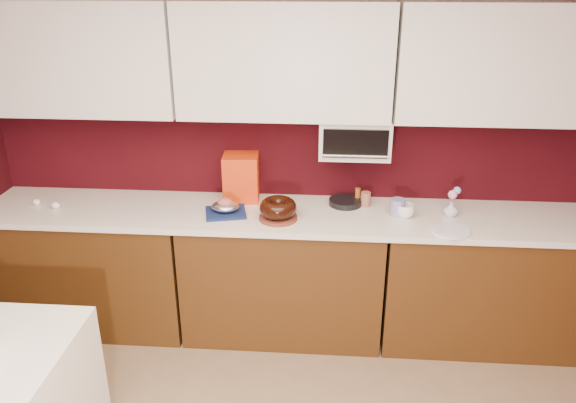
# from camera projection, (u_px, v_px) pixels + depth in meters

# --- Properties ---
(wall_back) EXTENTS (4.00, 0.02, 2.50)m
(wall_back) POSITION_uv_depth(u_px,v_px,m) (287.00, 147.00, 3.81)
(wall_back) COLOR #34070C
(wall_back) RESTS_ON floor
(base_cabinet_left) EXTENTS (1.31, 0.58, 0.86)m
(base_cabinet_left) POSITION_uv_depth(u_px,v_px,m) (94.00, 267.00, 3.94)
(base_cabinet_left) COLOR #482A0E
(base_cabinet_left) RESTS_ON floor
(base_cabinet_center) EXTENTS (1.31, 0.58, 0.86)m
(base_cabinet_center) POSITION_uv_depth(u_px,v_px,m) (283.00, 275.00, 3.84)
(base_cabinet_center) COLOR #482A0E
(base_cabinet_center) RESTS_ON floor
(base_cabinet_right) EXTENTS (1.31, 0.58, 0.86)m
(base_cabinet_right) POSITION_uv_depth(u_px,v_px,m) (482.00, 283.00, 3.75)
(base_cabinet_right) COLOR #482A0E
(base_cabinet_right) RESTS_ON floor
(countertop) EXTENTS (4.00, 0.62, 0.04)m
(countertop) POSITION_uv_depth(u_px,v_px,m) (283.00, 215.00, 3.67)
(countertop) COLOR white
(countertop) RESTS_ON base_cabinet_center
(upper_cabinet_left) EXTENTS (1.31, 0.33, 0.70)m
(upper_cabinet_left) POSITION_uv_depth(u_px,v_px,m) (73.00, 58.00, 3.52)
(upper_cabinet_left) COLOR white
(upper_cabinet_left) RESTS_ON wall_back
(upper_cabinet_center) EXTENTS (1.31, 0.33, 0.70)m
(upper_cabinet_center) POSITION_uv_depth(u_px,v_px,m) (284.00, 61.00, 3.42)
(upper_cabinet_center) COLOR white
(upper_cabinet_center) RESTS_ON wall_back
(upper_cabinet_right) EXTENTS (1.31, 0.33, 0.70)m
(upper_cabinet_right) POSITION_uv_depth(u_px,v_px,m) (508.00, 63.00, 3.33)
(upper_cabinet_right) COLOR white
(upper_cabinet_right) RESTS_ON wall_back
(toaster_oven) EXTENTS (0.45, 0.30, 0.25)m
(toaster_oven) POSITION_uv_depth(u_px,v_px,m) (355.00, 136.00, 3.59)
(toaster_oven) COLOR white
(toaster_oven) RESTS_ON upper_cabinet_center
(toaster_oven_door) EXTENTS (0.40, 0.02, 0.18)m
(toaster_oven_door) POSITION_uv_depth(u_px,v_px,m) (355.00, 144.00, 3.45)
(toaster_oven_door) COLOR black
(toaster_oven_door) RESTS_ON toaster_oven
(toaster_oven_handle) EXTENTS (0.42, 0.02, 0.02)m
(toaster_oven_handle) POSITION_uv_depth(u_px,v_px,m) (355.00, 156.00, 3.46)
(toaster_oven_handle) COLOR silver
(toaster_oven_handle) RESTS_ON toaster_oven
(cake_base) EXTENTS (0.28, 0.28, 0.02)m
(cake_base) POSITION_uv_depth(u_px,v_px,m) (278.00, 218.00, 3.55)
(cake_base) COLOR brown
(cake_base) RESTS_ON countertop
(bundt_cake) EXTENTS (0.31, 0.31, 0.10)m
(bundt_cake) POSITION_uv_depth(u_px,v_px,m) (278.00, 208.00, 3.53)
(bundt_cake) COLOR black
(bundt_cake) RESTS_ON cake_base
(navy_towel) EXTENTS (0.30, 0.27, 0.02)m
(navy_towel) POSITION_uv_depth(u_px,v_px,m) (226.00, 213.00, 3.63)
(navy_towel) COLOR navy
(navy_towel) RESTS_ON countertop
(foil_ham_nest) EXTENTS (0.22, 0.20, 0.07)m
(foil_ham_nest) POSITION_uv_depth(u_px,v_px,m) (225.00, 206.00, 3.61)
(foil_ham_nest) COLOR white
(foil_ham_nest) RESTS_ON navy_towel
(roasted_ham) EXTENTS (0.12, 0.11, 0.06)m
(roasted_ham) POSITION_uv_depth(u_px,v_px,m) (225.00, 203.00, 3.60)
(roasted_ham) COLOR #C6665A
(roasted_ham) RESTS_ON foil_ham_nest
(pandoro_box) EXTENTS (0.25, 0.23, 0.32)m
(pandoro_box) POSITION_uv_depth(u_px,v_px,m) (241.00, 177.00, 3.81)
(pandoro_box) COLOR red
(pandoro_box) RESTS_ON countertop
(dark_pan) EXTENTS (0.29, 0.29, 0.04)m
(dark_pan) POSITION_uv_depth(u_px,v_px,m) (345.00, 202.00, 3.77)
(dark_pan) COLOR black
(dark_pan) RESTS_ON countertop
(coffee_mug) EXTENTS (0.10, 0.10, 0.11)m
(coffee_mug) POSITION_uv_depth(u_px,v_px,m) (406.00, 210.00, 3.57)
(coffee_mug) COLOR white
(coffee_mug) RESTS_ON countertop
(blue_jar) EXTENTS (0.11, 0.11, 0.11)m
(blue_jar) POSITION_uv_depth(u_px,v_px,m) (398.00, 207.00, 3.59)
(blue_jar) COLOR #201A93
(blue_jar) RESTS_ON countertop
(flower_vase) EXTENTS (0.09, 0.09, 0.11)m
(flower_vase) POSITION_uv_depth(u_px,v_px,m) (451.00, 208.00, 3.59)
(flower_vase) COLOR silver
(flower_vase) RESTS_ON countertop
(flower_pink) EXTENTS (0.06, 0.06, 0.06)m
(flower_pink) POSITION_uv_depth(u_px,v_px,m) (453.00, 195.00, 3.55)
(flower_pink) COLOR pink
(flower_pink) RESTS_ON flower_vase
(flower_blue) EXTENTS (0.05, 0.05, 0.05)m
(flower_blue) POSITION_uv_depth(u_px,v_px,m) (457.00, 190.00, 3.56)
(flower_blue) COLOR #869ED7
(flower_blue) RESTS_ON flower_vase
(china_plate) EXTENTS (0.26, 0.26, 0.01)m
(china_plate) POSITION_uv_depth(u_px,v_px,m) (451.00, 231.00, 3.39)
(china_plate) COLOR white
(china_plate) RESTS_ON countertop
(amber_bottle) EXTENTS (0.04, 0.04, 0.11)m
(amber_bottle) POSITION_uv_depth(u_px,v_px,m) (358.00, 195.00, 3.79)
(amber_bottle) COLOR #97521B
(amber_bottle) RESTS_ON countertop
(paper_cup) EXTENTS (0.07, 0.07, 0.10)m
(paper_cup) POSITION_uv_depth(u_px,v_px,m) (366.00, 199.00, 3.74)
(paper_cup) COLOR #965B44
(paper_cup) RESTS_ON countertop
(egg_left) EXTENTS (0.06, 0.06, 0.04)m
(egg_left) POSITION_uv_depth(u_px,v_px,m) (37.00, 202.00, 3.76)
(egg_left) COLOR white
(egg_left) RESTS_ON countertop
(egg_right) EXTENTS (0.07, 0.06, 0.05)m
(egg_right) POSITION_uv_depth(u_px,v_px,m) (56.00, 205.00, 3.71)
(egg_right) COLOR white
(egg_right) RESTS_ON countertop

